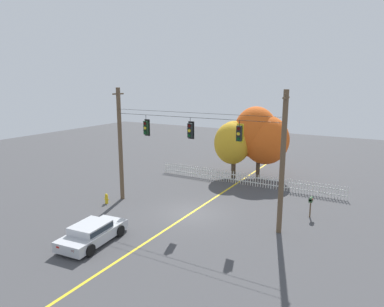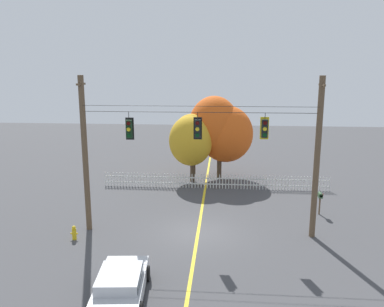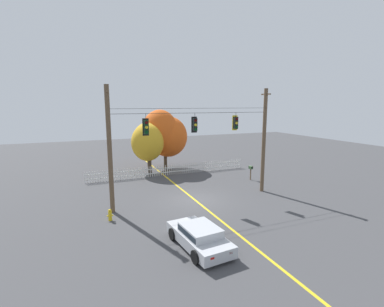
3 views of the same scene
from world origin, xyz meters
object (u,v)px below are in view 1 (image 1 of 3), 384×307
object	(u,v)px
traffic_signal_northbound_primary	(239,133)
traffic_signal_northbound_secondary	(190,130)
parked_car	(92,232)
fire_hydrant	(106,199)
autumn_maple_near_fence	(233,142)
traffic_signal_westbound_side	(146,128)
autumn_maple_mid	(260,135)
roadside_mailbox	(311,201)

from	to	relation	value
traffic_signal_northbound_primary	traffic_signal_northbound_secondary	bearing A→B (deg)	180.00
parked_car	fire_hydrant	world-z (taller)	parked_car
traffic_signal_northbound_secondary	autumn_maple_near_fence	size ratio (longest dim) A/B	0.27
traffic_signal_westbound_side	traffic_signal_northbound_secondary	distance (m)	3.52
traffic_signal_northbound_secondary	fire_hydrant	world-z (taller)	traffic_signal_northbound_secondary
traffic_signal_northbound_secondary	parked_car	world-z (taller)	traffic_signal_northbound_secondary
autumn_maple_near_fence	parked_car	world-z (taller)	autumn_maple_near_fence
traffic_signal_westbound_side	parked_car	distance (m)	8.19
traffic_signal_northbound_secondary	autumn_maple_near_fence	xyz separation A→B (m)	(-1.14, 9.72, -2.30)
traffic_signal_northbound_primary	fire_hydrant	bearing A→B (deg)	-171.82
autumn_maple_mid	fire_hydrant	xyz separation A→B (m)	(-7.22, -12.28, -3.54)
traffic_signal_northbound_secondary	traffic_signal_northbound_primary	bearing A→B (deg)	-0.00
autumn_maple_mid	fire_hydrant	distance (m)	14.68
parked_car	autumn_maple_mid	bearing A→B (deg)	78.68
autumn_maple_near_fence	parked_car	size ratio (longest dim) A/B	1.23
roadside_mailbox	autumn_maple_mid	bearing A→B (deg)	128.78
traffic_signal_northbound_primary	autumn_maple_near_fence	xyz separation A→B (m)	(-4.49, 9.72, -2.35)
parked_car	traffic_signal_northbound_primary	bearing A→B (deg)	47.79
autumn_maple_near_fence	autumn_maple_mid	size ratio (longest dim) A/B	0.80
traffic_signal_westbound_side	autumn_maple_near_fence	size ratio (longest dim) A/B	0.28
traffic_signal_westbound_side	parked_car	bearing A→B (deg)	-80.95
traffic_signal_westbound_side	roadside_mailbox	world-z (taller)	traffic_signal_westbound_side
traffic_signal_northbound_primary	roadside_mailbox	size ratio (longest dim) A/B	0.99
traffic_signal_northbound_secondary	fire_hydrant	size ratio (longest dim) A/B	1.90
autumn_maple_mid	traffic_signal_northbound_secondary	bearing A→B (deg)	-95.14
autumn_maple_mid	fire_hydrant	bearing A→B (deg)	-120.44
autumn_maple_mid	parked_car	distance (m)	17.99
fire_hydrant	autumn_maple_near_fence	bearing A→B (deg)	65.33
parked_car	autumn_maple_near_fence	bearing A→B (deg)	85.21
parked_car	traffic_signal_westbound_side	bearing A→B (deg)	99.05
autumn_maple_near_fence	roadside_mailbox	xyz separation A→B (m)	(8.26, -6.47, -2.20)
traffic_signal_northbound_primary	autumn_maple_near_fence	size ratio (longest dim) A/B	0.26
traffic_signal_westbound_side	autumn_maple_near_fence	xyz separation A→B (m)	(2.38, 9.72, -2.24)
traffic_signal_northbound_secondary	traffic_signal_northbound_primary	distance (m)	3.35
autumn_maple_near_fence	parked_car	bearing A→B (deg)	-94.79
traffic_signal_northbound_secondary	traffic_signal_northbound_primary	world-z (taller)	same
traffic_signal_westbound_side	fire_hydrant	xyz separation A→B (m)	(-2.72, -1.38, -5.20)
parked_car	roadside_mailbox	bearing A→B (deg)	45.24
autumn_maple_near_fence	autumn_maple_mid	distance (m)	2.49
fire_hydrant	autumn_maple_mid	bearing A→B (deg)	59.56
traffic_signal_northbound_primary	fire_hydrant	world-z (taller)	traffic_signal_northbound_primary
traffic_signal_northbound_primary	autumn_maple_near_fence	distance (m)	10.96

